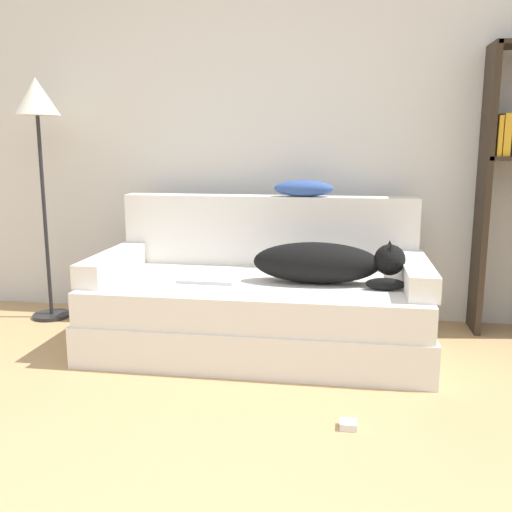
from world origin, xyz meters
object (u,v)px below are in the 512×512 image
Objects in this scene: floor_lamp at (38,117)px; power_adapter at (348,425)px; dog at (326,263)px; throw_pillow at (304,188)px; laptop at (209,278)px; couch at (259,314)px.

power_adapter is at bearing -32.14° from floor_lamp.
throw_pillow is (-0.16, 0.43, 0.37)m from dog.
dog is 0.52× the size of floor_lamp.
laptop is 0.81m from throw_pillow.
couch is at bearing -119.03° from throw_pillow.
laptop is 4.54× the size of power_adapter.
floor_lamp is (-1.84, 0.40, 0.79)m from dog.
couch reaches higher than power_adapter.
dog is (0.37, -0.04, 0.32)m from couch.
throw_pillow is at bearing 60.97° from couch.
couch is at bearing 173.28° from dog.
floor_lamp is at bearing 147.86° from power_adapter.
couch is at bearing 14.56° from laptop.
floor_lamp is 2.66m from power_adapter.
dog is 2.04m from floor_lamp.
couch is 1.19× the size of floor_lamp.
couch is 1.87m from floor_lamp.
couch is 5.15× the size of throw_pillow.
floor_lamp is at bearing 166.42° from couch.
dog is at bearing -6.72° from couch.
throw_pillow is (0.22, 0.39, 0.68)m from couch.
dog is 0.99m from power_adapter.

